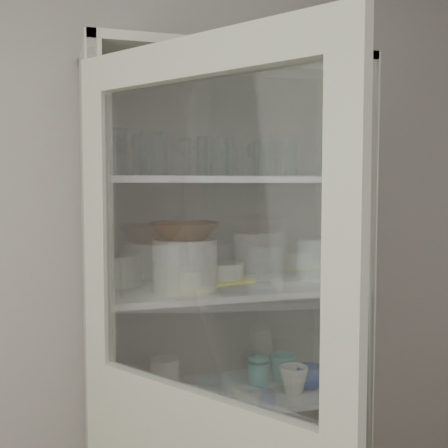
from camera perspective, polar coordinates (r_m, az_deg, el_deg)
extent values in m
cube|color=#B9AFA3|center=(2.26, -6.60, -4.47)|extent=(3.60, 0.02, 2.60)
cube|color=beige|center=(2.06, -13.32, -12.54)|extent=(0.03, 0.45, 2.10)
cube|color=beige|center=(2.33, 11.64, -10.52)|extent=(0.03, 0.45, 2.10)
cube|color=gray|center=(2.34, -1.58, -10.40)|extent=(1.00, 0.03, 2.10)
cube|color=beige|center=(2.11, 0.00, 16.40)|extent=(1.00, 0.45, 0.03)
cube|color=white|center=(2.19, 0.12, -16.87)|extent=(0.94, 0.42, 0.02)
cube|color=white|center=(2.08, 0.12, -6.55)|extent=(0.94, 0.42, 0.02)
cube|color=white|center=(2.05, 0.13, 4.51)|extent=(0.94, 0.42, 0.02)
cube|color=beige|center=(1.45, -2.55, 16.66)|extent=(0.52, 0.78, 0.10)
cube|color=beige|center=(1.72, -12.60, -0.52)|extent=(0.08, 0.10, 0.80)
cube|color=beige|center=(1.19, 12.20, -2.52)|extent=(0.08, 0.10, 0.80)
cube|color=silver|center=(1.42, -2.49, -1.36)|extent=(0.40, 0.61, 0.78)
cylinder|color=silver|center=(1.84, -6.73, 6.86)|extent=(0.06, 0.06, 0.13)
cylinder|color=silver|center=(1.85, -10.55, 7.17)|extent=(0.09, 0.09, 0.15)
cylinder|color=silver|center=(1.93, -0.45, 6.84)|extent=(0.08, 0.08, 0.13)
cylinder|color=silver|center=(1.97, 4.42, 7.00)|extent=(0.08, 0.08, 0.15)
cylinder|color=silver|center=(2.00, 3.93, 6.66)|extent=(0.08, 0.08, 0.13)
cylinder|color=silver|center=(1.98, 6.56, 6.77)|extent=(0.08, 0.08, 0.13)
cylinder|color=silver|center=(2.12, 11.73, 6.43)|extent=(0.08, 0.08, 0.13)
cylinder|color=silver|center=(1.97, -8.52, 6.90)|extent=(0.08, 0.08, 0.14)
cylinder|color=silver|center=(1.97, -7.40, 7.07)|extent=(0.08, 0.08, 0.15)
cylinder|color=silver|center=(2.03, -2.65, 6.84)|extent=(0.08, 0.08, 0.14)
cylinder|color=silver|center=(2.05, -1.77, 6.82)|extent=(0.07, 0.07, 0.14)
cylinder|color=silver|center=(1.97, -3.97, -5.18)|extent=(0.23, 0.23, 0.11)
cylinder|color=silver|center=(2.13, -10.96, -4.59)|extent=(0.19, 0.19, 0.11)
cylinder|color=silver|center=(1.96, -3.99, -2.56)|extent=(0.24, 0.24, 0.07)
imported|color=#562E14|center=(1.96, -3.99, -0.68)|extent=(0.29, 0.29, 0.06)
cylinder|color=silver|center=(2.05, 0.12, -6.15)|extent=(0.39, 0.39, 0.02)
cube|color=yellow|center=(2.05, 0.12, -5.74)|extent=(0.19, 0.19, 0.01)
cylinder|color=silver|center=(2.04, 0.12, -4.78)|extent=(0.17, 0.17, 0.06)
cylinder|color=silver|center=(2.22, 9.15, -3.56)|extent=(0.13, 0.13, 0.16)
imported|color=navy|center=(2.23, 8.68, -15.10)|extent=(0.13, 0.13, 0.09)
imported|color=teal|center=(2.29, 5.95, -14.31)|extent=(0.13, 0.13, 0.10)
imported|color=silver|center=(2.17, 7.09, -15.41)|extent=(0.13, 0.13, 0.10)
cylinder|color=teal|center=(2.25, 3.50, -14.89)|extent=(0.08, 0.08, 0.08)
ellipsoid|color=teal|center=(2.24, 3.51, -13.66)|extent=(0.08, 0.08, 0.02)
cylinder|color=#BABABA|center=(2.07, -6.90, -17.20)|extent=(0.11, 0.11, 0.04)
cylinder|color=silver|center=(2.16, -6.01, -15.07)|extent=(0.13, 0.13, 0.13)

